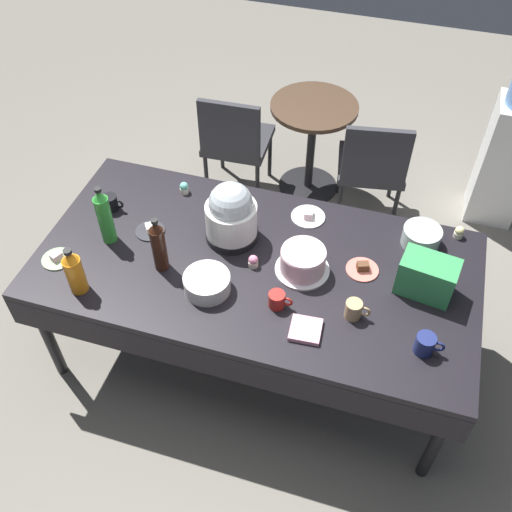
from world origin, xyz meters
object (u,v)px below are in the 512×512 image
frosted_layer_cake (303,261)px  dessert_plate_sage (57,258)px  maroon_chair_right (373,164)px  cupcake_mint (184,188)px  soda_bottle_lime_soda (104,216)px  dessert_plate_white (308,216)px  cupcake_cocoa (459,232)px  potluck_table (256,271)px  round_cafe_table (312,132)px  soda_bottle_cola (159,246)px  coffee_mug_tan (354,310)px  cupcake_vanilla (253,261)px  coffee_mug_navy (425,344)px  slow_cooker (231,214)px  maroon_chair_left (235,139)px  dessert_plate_coral (362,269)px  water_cooler (511,145)px  soda_carton (427,277)px  soda_bottle_orange_juice (74,272)px  ceramic_snack_bowl (207,283)px  glass_salad_bowl (421,237)px  coffee_mug_black (111,203)px  dessert_plate_charcoal (150,230)px  coffee_mug_red (277,300)px

frosted_layer_cake → dessert_plate_sage: bearing=-166.4°
frosted_layer_cake → maroon_chair_right: size_ratio=0.32×
cupcake_mint → soda_bottle_lime_soda: bearing=-117.1°
dessert_plate_white → cupcake_cocoa: size_ratio=2.72×
potluck_table → round_cafe_table: size_ratio=3.06×
cupcake_cocoa → soda_bottle_cola: (-1.39, -0.64, 0.12)m
dessert_plate_sage → coffee_mug_tan: 1.49m
cupcake_mint → dessert_plate_sage: bearing=-122.3°
potluck_table → cupcake_vanilla: bearing=-108.8°
soda_bottle_cola → coffee_mug_navy: (1.29, -0.13, -0.10)m
maroon_chair_right → cupcake_mint: bearing=-136.7°
slow_cooker → maroon_chair_left: size_ratio=0.40×
dessert_plate_coral → soda_bottle_cola: 1.00m
frosted_layer_cake → water_cooler: size_ratio=0.22×
cupcake_vanilla → cupcake_cocoa: same height
coffee_mug_tan → soda_bottle_lime_soda: bearing=174.5°
frosted_layer_cake → slow_cooker: slow_cooker is taller
cupcake_cocoa → soda_carton: (-0.14, -0.42, 0.07)m
soda_bottle_orange_juice → soda_carton: size_ratio=1.03×
soda_bottle_cola → ceramic_snack_bowl: bearing=-15.0°
glass_salad_bowl → dessert_plate_sage: glass_salad_bowl is taller
soda_bottle_orange_juice → round_cafe_table: size_ratio=0.37×
dessert_plate_sage → cupcake_vanilla: cupcake_vanilla is taller
cupcake_mint → cupcake_vanilla: bearing=-38.1°
soda_bottle_lime_soda → coffee_mug_tan: (1.30, -0.13, -0.11)m
ceramic_snack_bowl → maroon_chair_left: (-0.37, 1.52, -0.30)m
round_cafe_table → soda_bottle_cola: bearing=-103.1°
dessert_plate_white → cupcake_vanilla: 0.46m
dessert_plate_sage → cupcake_vanilla: bearing=14.6°
cupcake_cocoa → soda_bottle_orange_juice: bearing=-152.5°
soda_carton → cupcake_cocoa: bearing=80.9°
ceramic_snack_bowl → potluck_table: bearing=53.0°
frosted_layer_cake → coffee_mug_black: 1.11m
round_cafe_table → dessert_plate_charcoal: bearing=-110.4°
coffee_mug_tan → maroon_chair_right: 1.52m
maroon_chair_left → round_cafe_table: 0.55m
soda_bottle_cola → coffee_mug_red: size_ratio=2.73×
cupcake_vanilla → glass_salad_bowl: bearing=27.3°
soda_bottle_orange_juice → cupcake_cocoa: bearing=27.5°
dessert_plate_coral → coffee_mug_navy: 0.52m
dessert_plate_sage → soda_bottle_orange_juice: bearing=-34.2°
ceramic_snack_bowl → cupcake_cocoa: 1.33m
cupcake_mint → coffee_mug_tan: 1.21m
coffee_mug_navy → soda_bottle_lime_soda: bearing=172.2°
dessert_plate_sage → round_cafe_table: bearing=63.0°
cupcake_cocoa → soda_bottle_lime_soda: 1.81m
dessert_plate_charcoal → coffee_mug_navy: 1.49m
dessert_plate_coral → cupcake_cocoa: (0.44, 0.38, 0.02)m
dessert_plate_coral → dessert_plate_white: size_ratio=0.89×
dessert_plate_charcoal → dessert_plate_sage: bearing=-138.7°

